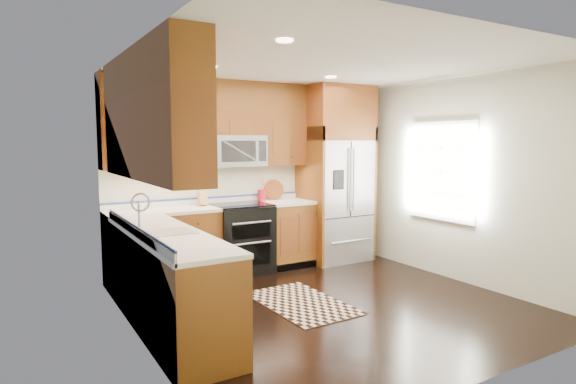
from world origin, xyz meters
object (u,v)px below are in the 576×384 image
range (241,239)px  refrigerator (336,174)px  utensil_crock (262,193)px  knife_block (202,197)px  rug (301,303)px

range → refrigerator: 1.76m
refrigerator → utensil_crock: 1.17m
range → knife_block: knife_block is taller
knife_block → rug: bearing=-72.6°
rug → utensil_crock: (0.41, 1.72, 1.05)m
refrigerator → rug: (-1.52, -1.46, -1.30)m
range → knife_block: 0.77m
range → utensil_crock: (0.44, 0.23, 0.59)m
range → utensil_crock: 0.77m
rug → utensil_crock: 2.06m
knife_block → utensil_crock: (0.93, 0.07, 0.01)m
range → refrigerator: bearing=-1.4°
refrigerator → utensil_crock: refrigerator is taller
range → rug: bearing=-88.8°
utensil_crock → refrigerator: bearing=-13.4°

